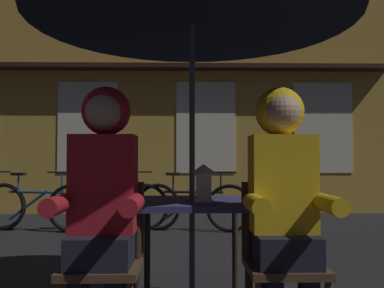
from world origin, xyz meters
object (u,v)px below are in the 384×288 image
person_left_hooded (103,188)px  chair_left (104,254)px  bicycle_second (36,206)px  cafe_table (192,217)px  person_right_hooded (283,188)px  lantern (204,182)px  chair_right (281,253)px  bicycle_third (108,206)px  bicycle_fourth (193,206)px

person_left_hooded → chair_left: bearing=90.0°
person_left_hooded → bicycle_second: bearing=114.2°
cafe_table → person_right_hooded: person_right_hooded is taller
person_left_hooded → lantern: bearing=30.5°
lantern → chair_right: (0.41, -0.27, -0.37)m
bicycle_third → bicycle_fourth: size_ratio=1.01×
person_left_hooded → bicycle_fourth: person_left_hooded is taller
chair_left → bicycle_third: 3.65m
lantern → bicycle_second: (-2.18, 3.31, -0.51)m
lantern → chair_left: bearing=-154.1°
lantern → bicycle_fourth: bearing=90.0°
person_right_hooded → bicycle_second: 4.49m
person_left_hooded → person_right_hooded: 0.96m
bicycle_second → bicycle_fourth: same height
cafe_table → bicycle_second: bicycle_second is taller
chair_left → lantern: bearing=25.9°
chair_left → bicycle_fourth: size_ratio=0.52×
lantern → bicycle_fourth: size_ratio=0.14×
cafe_table → chair_left: 0.62m
person_left_hooded → bicycle_fourth: size_ratio=0.84×
chair_left → bicycle_fourth: 3.59m
person_right_hooded → bicycle_fourth: person_right_hooded is taller
person_left_hooded → bicycle_second: (-1.63, 3.63, -0.50)m
lantern → person_left_hooded: size_ratio=0.17×
person_left_hooded → person_right_hooded: size_ratio=1.00×
chair_left → bicycle_third: size_ratio=0.52×
lantern → chair_left: 0.71m
bicycle_second → bicycle_third: same height
chair_left → person_right_hooded: bearing=-3.4°
bicycle_second → bicycle_third: bearing=1.0°
chair_right → person_right_hooded: (0.00, -0.06, 0.36)m
lantern → bicycle_fourth: 3.32m
bicycle_second → bicycle_fourth: bearing=-0.6°
person_left_hooded → bicycle_fourth: (0.55, 3.61, -0.50)m
chair_left → bicycle_fourth: bearing=81.2°
lantern → person_right_hooded: 0.52m
bicycle_third → bicycle_fourth: same height
chair_left → person_right_hooded: (0.96, -0.06, 0.36)m
cafe_table → bicycle_second: 3.85m
chair_left → bicycle_second: (-1.63, 3.57, -0.14)m
person_right_hooded → bicycle_fourth: (-0.41, 3.61, -0.50)m
bicycle_third → bicycle_second: bearing=-179.0°
lantern → bicycle_third: 3.57m
bicycle_third → chair_right: bearing=-66.1°
person_left_hooded → cafe_table: bearing=41.6°
lantern → chair_left: size_ratio=0.27×
chair_right → chair_left: bearing=180.0°
lantern → person_left_hooded: 0.64m
person_right_hooded → person_left_hooded: bearing=180.0°
chair_right → bicycle_fourth: 3.58m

